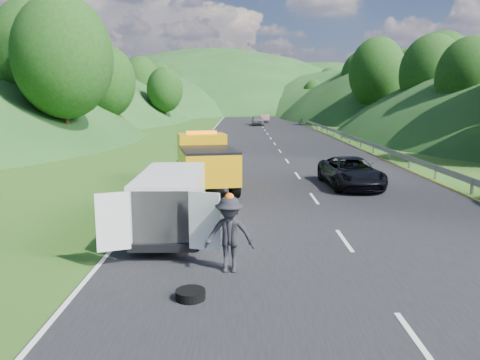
{
  "coord_description": "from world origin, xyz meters",
  "views": [
    {
      "loc": [
        -0.18,
        -15.78,
        4.36
      ],
      "look_at": [
        -0.21,
        1.39,
        1.3
      ],
      "focal_mm": 35.0,
      "sensor_mm": 36.0,
      "label": 1
    }
  ],
  "objects_px": {
    "tow_truck": "(205,162)",
    "passing_suv": "(350,187)",
    "woman": "(155,212)",
    "worker": "(230,272)",
    "spare_tire": "(191,300)",
    "suitcase": "(136,216)",
    "child": "(159,224)",
    "white_van": "(172,200)"
  },
  "relations": [
    {
      "from": "woman",
      "to": "spare_tire",
      "type": "distance_m",
      "value": 8.23
    },
    {
      "from": "woman",
      "to": "suitcase",
      "type": "height_order",
      "value": "woman"
    },
    {
      "from": "spare_tire",
      "to": "passing_suv",
      "type": "distance_m",
      "value": 14.56
    },
    {
      "from": "suitcase",
      "to": "child",
      "type": "bearing_deg",
      "value": -5.18
    },
    {
      "from": "woman",
      "to": "spare_tire",
      "type": "bearing_deg",
      "value": -179.09
    },
    {
      "from": "worker",
      "to": "suitcase",
      "type": "xyz_separation_m",
      "value": [
        -3.37,
        4.54,
        0.3
      ]
    },
    {
      "from": "child",
      "to": "passing_suv",
      "type": "xyz_separation_m",
      "value": [
        8.22,
        6.93,
        0.0
      ]
    },
    {
      "from": "tow_truck",
      "to": "spare_tire",
      "type": "relative_size",
      "value": 10.08
    },
    {
      "from": "passing_suv",
      "to": "worker",
      "type": "bearing_deg",
      "value": -119.75
    },
    {
      "from": "woman",
      "to": "tow_truck",
      "type": "bearing_deg",
      "value": -33.7
    },
    {
      "from": "white_van",
      "to": "suitcase",
      "type": "xyz_separation_m",
      "value": [
        -1.48,
        1.31,
        -0.86
      ]
    },
    {
      "from": "passing_suv",
      "to": "woman",
      "type": "bearing_deg",
      "value": -152.87
    },
    {
      "from": "tow_truck",
      "to": "worker",
      "type": "height_order",
      "value": "tow_truck"
    },
    {
      "from": "woman",
      "to": "suitcase",
      "type": "xyz_separation_m",
      "value": [
        -0.35,
        -1.76,
        0.3
      ]
    },
    {
      "from": "woman",
      "to": "suitcase",
      "type": "relative_size",
      "value": 3.09
    },
    {
      "from": "white_van",
      "to": "passing_suv",
      "type": "bearing_deg",
      "value": 45.72
    },
    {
      "from": "tow_truck",
      "to": "passing_suv",
      "type": "xyz_separation_m",
      "value": [
        7.11,
        0.52,
        -1.32
      ]
    },
    {
      "from": "worker",
      "to": "passing_suv",
      "type": "relative_size",
      "value": 0.38
    },
    {
      "from": "tow_truck",
      "to": "suitcase",
      "type": "height_order",
      "value": "tow_truck"
    },
    {
      "from": "white_van",
      "to": "woman",
      "type": "xyz_separation_m",
      "value": [
        -1.12,
        3.07,
        -1.16
      ]
    },
    {
      "from": "worker",
      "to": "passing_suv",
      "type": "bearing_deg",
      "value": 66.04
    },
    {
      "from": "tow_truck",
      "to": "passing_suv",
      "type": "bearing_deg",
      "value": -7.61
    },
    {
      "from": "white_van",
      "to": "passing_suv",
      "type": "xyz_separation_m",
      "value": [
        7.57,
        8.17,
        -1.16
      ]
    },
    {
      "from": "woman",
      "to": "suitcase",
      "type": "distance_m",
      "value": 1.82
    },
    {
      "from": "white_van",
      "to": "spare_tire",
      "type": "height_order",
      "value": "white_van"
    },
    {
      "from": "white_van",
      "to": "suitcase",
      "type": "height_order",
      "value": "white_van"
    },
    {
      "from": "suitcase",
      "to": "passing_suv",
      "type": "relative_size",
      "value": 0.12
    },
    {
      "from": "child",
      "to": "suitcase",
      "type": "xyz_separation_m",
      "value": [
        -0.83,
        0.07,
        0.3
      ]
    },
    {
      "from": "passing_suv",
      "to": "tow_truck",
      "type": "bearing_deg",
      "value": -179.1
    },
    {
      "from": "woman",
      "to": "passing_suv",
      "type": "relative_size",
      "value": 0.36
    },
    {
      "from": "child",
      "to": "passing_suv",
      "type": "height_order",
      "value": "passing_suv"
    },
    {
      "from": "suitcase",
      "to": "worker",
      "type": "bearing_deg",
      "value": -53.39
    },
    {
      "from": "child",
      "to": "worker",
      "type": "relative_size",
      "value": 0.48
    },
    {
      "from": "spare_tire",
      "to": "passing_suv",
      "type": "relative_size",
      "value": 0.13
    },
    {
      "from": "worker",
      "to": "white_van",
      "type": "bearing_deg",
      "value": 122.93
    },
    {
      "from": "white_van",
      "to": "woman",
      "type": "bearing_deg",
      "value": 108.63
    },
    {
      "from": "child",
      "to": "tow_truck",
      "type": "bearing_deg",
      "value": 115.63
    },
    {
      "from": "worker",
      "to": "passing_suv",
      "type": "xyz_separation_m",
      "value": [
        5.67,
        11.4,
        0.0
      ]
    },
    {
      "from": "worker",
      "to": "suitcase",
      "type": "distance_m",
      "value": 5.66
    },
    {
      "from": "tow_truck",
      "to": "child",
      "type": "relative_size",
      "value": 7.13
    },
    {
      "from": "child",
      "to": "white_van",
      "type": "bearing_deg",
      "value": -26.83
    },
    {
      "from": "child",
      "to": "worker",
      "type": "distance_m",
      "value": 5.14
    }
  ]
}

